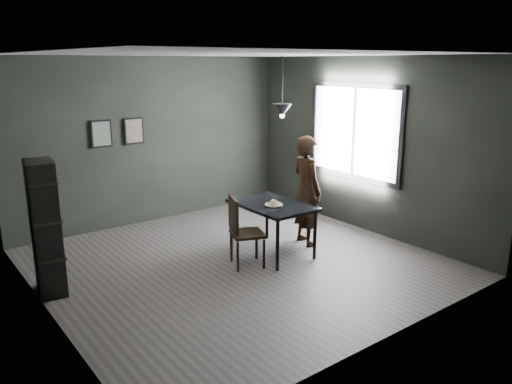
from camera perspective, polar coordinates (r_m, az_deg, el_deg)
ground at (r=7.01m, az=-2.05°, el=-8.06°), size 5.00×5.00×0.00m
back_wall at (r=8.73m, az=-11.70°, el=5.76°), size 5.00×0.10×2.80m
ceiling at (r=6.47m, az=-2.28°, el=15.47°), size 5.00×5.00×0.02m
window_assembly at (r=8.35m, az=11.12°, el=6.78°), size 0.04×1.96×1.56m
cafe_table at (r=7.13m, az=1.84°, el=-1.94°), size 0.80×1.20×0.75m
white_plate at (r=7.01m, az=2.03°, el=-1.50°), size 0.23×0.23×0.01m
donut_pile at (r=7.00m, az=2.03°, el=-1.25°), size 0.16×0.16×0.07m
woman at (r=7.53m, az=5.83°, el=0.17°), size 0.51×0.67×1.67m
wood_chair at (r=6.72m, az=-1.72°, el=-4.03°), size 0.55×0.55×0.98m
shelf_unit at (r=6.39m, az=-22.93°, el=-3.84°), size 0.38×0.58×1.62m
pendant_lamp at (r=7.10m, az=3.01°, el=9.34°), size 0.28×0.28×0.86m
framed_print_left at (r=8.33m, az=-17.27°, el=6.38°), size 0.34×0.04×0.44m
framed_print_right at (r=8.53m, az=-13.80°, el=6.80°), size 0.34×0.04×0.44m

